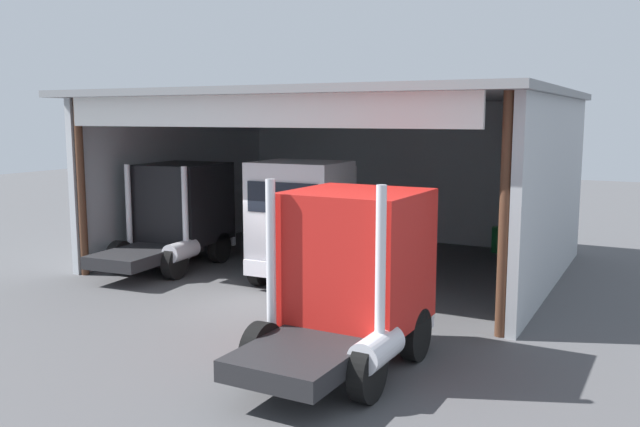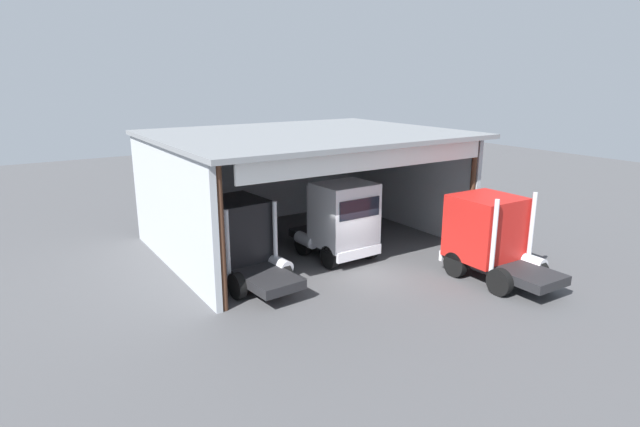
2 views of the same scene
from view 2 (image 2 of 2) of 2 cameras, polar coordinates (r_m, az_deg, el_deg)
ground_plane at (r=21.53m, az=5.25°, el=-6.83°), size 80.00×80.00×0.00m
workshop_shed at (r=25.32m, az=-2.98°, el=5.41°), size 13.57×11.09×5.49m
truck_black_left_bay at (r=20.79m, az=-9.03°, el=-2.74°), size 2.75×5.32×3.30m
truck_white_center_bay at (r=22.75m, az=2.28°, el=-0.74°), size 2.70×4.45×3.52m
truck_red_center_left_bay at (r=21.80m, az=18.35°, el=-2.35°), size 2.62×4.71×3.63m
oil_drum at (r=30.98m, az=0.52°, el=0.88°), size 0.58×0.58×0.89m
tool_cart at (r=27.91m, az=-10.67°, el=-0.85°), size 0.90×0.60×1.00m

